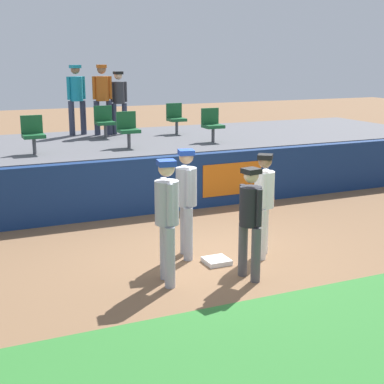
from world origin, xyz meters
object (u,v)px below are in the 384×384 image
object	(u,v)px
seat_front_center	(128,128)
spectator_hooded	(119,98)
player_runner_visitor	(186,196)
spectator_casual	(102,95)
seat_back_center	(104,120)
seat_back_right	(176,117)
spectator_capped	(76,95)
first_base	(217,261)
seat_front_right	(212,123)
player_coach_visitor	(167,213)
player_fielder_home	(264,198)
seat_front_left	(33,132)
player_umpire	(250,216)

from	to	relation	value
seat_front_center	spectator_hooded	distance (m)	2.54
spectator_hooded	seat_front_center	bearing A→B (deg)	76.09
player_runner_visitor	spectator_casual	xyz separation A→B (m)	(0.45, 6.71, 1.27)
seat_back_center	seat_back_right	distance (m)	2.03
spectator_capped	spectator_hooded	bearing A→B (deg)	156.39
first_base	seat_front_right	xyz separation A→B (m)	(2.26, 4.82, 1.68)
seat_back_right	player_coach_visitor	bearing A→B (deg)	-113.51
player_fielder_home	seat_front_left	world-z (taller)	seat_front_left
first_base	seat_front_left	size ratio (longest dim) A/B	0.48
spectator_casual	player_runner_visitor	bearing A→B (deg)	95.12
first_base	seat_front_right	world-z (taller)	seat_front_right
player_umpire	seat_front_right	world-z (taller)	seat_front_right
seat_front_center	seat_front_left	world-z (taller)	same
player_runner_visitor	seat_front_center	world-z (taller)	seat_front_center
player_umpire	seat_back_center	xyz separation A→B (m)	(-0.17, 7.41, 0.71)
player_fielder_home	spectator_capped	world-z (taller)	spectator_capped
first_base	player_runner_visitor	bearing A→B (deg)	122.76
first_base	seat_back_center	size ratio (longest dim) A/B	0.48
player_runner_visitor	player_fielder_home	bearing A→B (deg)	80.49
player_umpire	player_fielder_home	bearing A→B (deg)	127.73
player_umpire	spectator_capped	distance (m)	8.44
spectator_capped	seat_back_center	bearing A→B (deg)	109.27
player_coach_visitor	seat_back_right	distance (m)	7.72
player_fielder_home	spectator_hooded	xyz separation A→B (m)	(-0.29, 7.25, 1.21)
player_fielder_home	seat_front_center	bearing A→B (deg)	-132.94
player_umpire	first_base	bearing A→B (deg)	-178.06
player_fielder_home	player_umpire	xyz separation A→B (m)	(-0.73, -0.79, -0.02)
player_runner_visitor	spectator_hooded	size ratio (longest dim) A/B	1.09
first_base	player_coach_visitor	bearing A→B (deg)	-157.38
seat_back_right	spectator_hooded	bearing A→B (deg)	156.19
seat_front_right	first_base	bearing A→B (deg)	-115.12
seat_front_center	seat_front_right	bearing A→B (deg)	-0.00
seat_front_center	spectator_capped	xyz separation A→B (m)	(-0.57, 2.69, 0.62)
seat_back_right	seat_front_left	distance (m)	4.52
first_base	seat_back_right	world-z (taller)	seat_back_right
spectator_casual	seat_front_center	bearing A→B (deg)	97.27
seat_back_right	spectator_hooded	xyz separation A→B (m)	(-1.43, 0.63, 0.52)
player_runner_visitor	spectator_hooded	bearing A→B (deg)	-174.67
player_runner_visitor	seat_front_right	xyz separation A→B (m)	(2.59, 4.32, 0.65)
spectator_hooded	player_fielder_home	bearing A→B (deg)	90.94
first_base	spectator_hooded	world-z (taller)	spectator_hooded
seat_front_left	spectator_hooded	distance (m)	3.68
player_runner_visitor	seat_front_right	size ratio (longest dim) A/B	2.21
seat_front_center	spectator_capped	distance (m)	2.82
player_fielder_home	seat_front_left	xyz separation A→B (m)	(-3.01, 4.82, 0.70)
seat_back_center	player_fielder_home	bearing A→B (deg)	-82.27
seat_front_right	spectator_hooded	bearing A→B (deg)	124.47
player_runner_visitor	spectator_capped	xyz separation A→B (m)	(-0.19, 7.01, 1.26)
spectator_capped	seat_front_right	bearing A→B (deg)	125.56
player_runner_visitor	seat_back_right	distance (m)	6.58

